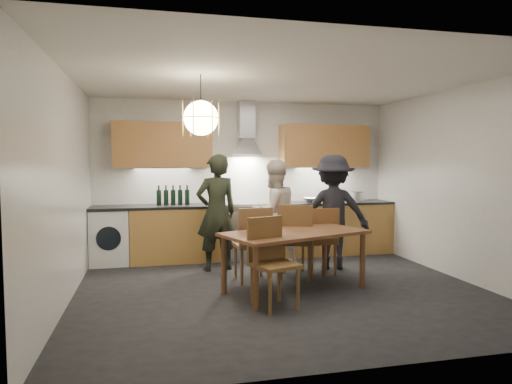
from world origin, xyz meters
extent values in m
plane|color=black|center=(0.00, 0.00, 0.00)|extent=(5.00, 5.00, 0.00)
cube|color=white|center=(0.00, 2.25, 1.30)|extent=(5.00, 0.02, 2.60)
cube|color=white|center=(0.00, -2.25, 1.30)|extent=(5.00, 0.02, 2.60)
cube|color=white|center=(-2.50, 0.00, 1.30)|extent=(0.02, 4.50, 2.60)
cube|color=white|center=(2.50, 0.00, 1.30)|extent=(0.02, 4.50, 2.60)
cube|color=silver|center=(0.00, 0.00, 2.60)|extent=(5.00, 4.50, 0.02)
cube|color=tan|center=(-1.18, 1.95, 0.43)|extent=(1.45, 0.60, 0.86)
cube|color=tan|center=(1.48, 1.95, 0.43)|extent=(2.05, 0.60, 0.86)
cube|color=white|center=(-2.20, 1.95, 0.42)|extent=(0.58, 0.58, 0.85)
cube|color=black|center=(-1.48, 1.95, 0.88)|extent=(2.05, 0.62, 0.04)
cube|color=black|center=(1.48, 1.95, 0.88)|extent=(2.05, 0.62, 0.04)
cube|color=silver|center=(0.00, 1.95, 0.40)|extent=(0.90, 0.60, 0.80)
cube|color=black|center=(0.00, 1.66, 0.38)|extent=(0.78, 0.02, 0.42)
cube|color=slate|center=(0.00, 1.95, 0.84)|extent=(0.90, 0.60, 0.08)
cube|color=silver|center=(0.00, 1.69, 0.90)|extent=(0.90, 0.08, 0.04)
cube|color=tan|center=(-1.38, 2.08, 1.86)|extent=(1.55, 0.35, 0.72)
cube|color=tan|center=(1.38, 2.08, 1.86)|extent=(1.55, 0.35, 0.72)
cube|color=silver|center=(0.00, 2.12, 2.29)|extent=(0.26, 0.22, 0.62)
cylinder|color=black|center=(-1.00, -0.10, 2.35)|extent=(0.01, 0.01, 0.50)
sphere|color=#FFE0A5|center=(-1.00, -0.10, 2.10)|extent=(0.40, 0.40, 0.40)
torus|color=gold|center=(-1.00, -0.10, 2.10)|extent=(0.43, 0.43, 0.01)
cube|color=brown|center=(0.14, -0.09, 0.72)|extent=(1.94, 1.41, 0.04)
cylinder|color=brown|center=(-0.49, -0.70, 0.35)|extent=(0.07, 0.07, 0.70)
cylinder|color=brown|center=(-0.73, -0.02, 0.35)|extent=(0.07, 0.07, 0.70)
cylinder|color=brown|center=(1.02, -0.17, 0.35)|extent=(0.07, 0.07, 0.70)
cylinder|color=brown|center=(0.78, 0.51, 0.35)|extent=(0.07, 0.07, 0.70)
cube|color=brown|center=(-0.27, 0.50, 0.48)|extent=(0.47, 0.47, 0.04)
cube|color=brown|center=(-0.26, 0.30, 0.75)|extent=(0.45, 0.06, 0.49)
cylinder|color=brown|center=(-0.09, 0.69, 0.23)|extent=(0.04, 0.04, 0.46)
cylinder|color=brown|center=(-0.08, 0.33, 0.23)|extent=(0.04, 0.04, 0.46)
cylinder|color=brown|center=(-0.46, 0.68, 0.23)|extent=(0.04, 0.04, 0.46)
cylinder|color=brown|center=(-0.44, 0.31, 0.23)|extent=(0.04, 0.04, 0.46)
cube|color=brown|center=(0.37, 0.53, 0.50)|extent=(0.60, 0.60, 0.04)
cube|color=brown|center=(0.29, 0.34, 0.77)|extent=(0.44, 0.22, 0.51)
cylinder|color=brown|center=(0.61, 0.63, 0.24)|extent=(0.04, 0.04, 0.47)
cylinder|color=brown|center=(0.47, 0.29, 0.24)|extent=(0.04, 0.04, 0.47)
cylinder|color=brown|center=(0.26, 0.78, 0.24)|extent=(0.04, 0.04, 0.47)
cylinder|color=brown|center=(0.12, 0.43, 0.24)|extent=(0.04, 0.04, 0.47)
cube|color=brown|center=(0.75, 0.68, 0.46)|extent=(0.45, 0.45, 0.04)
cube|color=brown|center=(0.76, 0.48, 0.72)|extent=(0.43, 0.06, 0.47)
cylinder|color=brown|center=(0.92, 0.86, 0.22)|extent=(0.04, 0.04, 0.44)
cylinder|color=brown|center=(0.94, 0.51, 0.22)|extent=(0.04, 0.04, 0.44)
cylinder|color=brown|center=(0.57, 0.84, 0.22)|extent=(0.04, 0.04, 0.44)
cylinder|color=brown|center=(0.59, 0.50, 0.22)|extent=(0.04, 0.04, 0.44)
cube|color=brown|center=(-0.27, -0.68, 0.48)|extent=(0.56, 0.56, 0.04)
cube|color=brown|center=(-0.34, -0.49, 0.74)|extent=(0.43, 0.18, 0.49)
cylinder|color=brown|center=(-0.39, -0.91, 0.23)|extent=(0.04, 0.04, 0.46)
cylinder|color=brown|center=(-0.50, -0.57, 0.23)|extent=(0.04, 0.04, 0.46)
cylinder|color=brown|center=(-0.05, -0.79, 0.23)|extent=(0.04, 0.04, 0.46)
cylinder|color=brown|center=(-0.16, -0.45, 0.23)|extent=(0.04, 0.04, 0.46)
imported|color=black|center=(-0.64, 1.20, 0.85)|extent=(0.69, 0.53, 1.70)
imported|color=beige|center=(0.23, 1.21, 0.81)|extent=(0.94, 0.82, 1.62)
imported|color=black|center=(1.07, 0.92, 0.85)|extent=(1.22, 0.89, 1.69)
imported|color=silver|center=(1.11, 1.90, 0.94)|extent=(0.35, 0.35, 0.08)
cylinder|color=silver|center=(1.94, 1.94, 0.98)|extent=(0.29, 0.29, 0.16)
camera|label=1|loc=(-1.58, -5.39, 1.62)|focal=32.00mm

